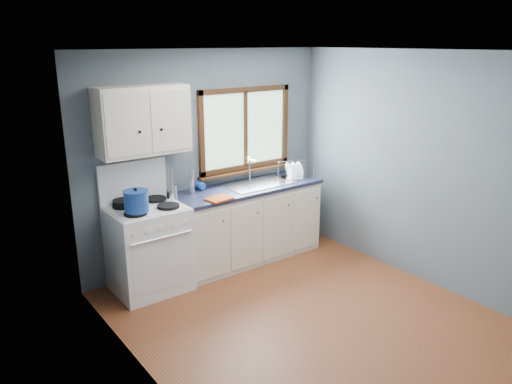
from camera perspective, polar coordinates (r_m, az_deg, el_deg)
floor at (r=5.03m, az=5.84°, el=-14.19°), size 3.20×3.60×0.02m
ceiling at (r=4.31m, az=6.87°, el=15.85°), size 3.20×3.60×0.02m
wall_back at (r=5.92m, az=-5.66°, el=3.83°), size 3.20×0.02×2.50m
wall_front at (r=3.50m, az=26.98°, el=-7.41°), size 3.20×0.02×2.50m
wall_left at (r=3.67m, az=-12.59°, el=-4.81°), size 0.02×3.60×2.50m
wall_right at (r=5.70m, az=18.33°, el=2.53°), size 0.02×3.60×2.50m
gas_range at (r=5.45m, az=-12.20°, el=-6.03°), size 0.76×0.69×1.36m
base_cabinets at (r=6.09m, az=-1.01°, el=-3.96°), size 1.85×0.60×0.88m
countertop at (r=5.93m, az=-1.03°, el=0.46°), size 1.89×0.64×0.04m
sink at (r=6.05m, az=0.35°, el=0.38°), size 0.84×0.46×0.44m
window at (r=6.12m, az=-1.22°, el=6.52°), size 1.36×0.10×1.03m
upper_cabinets at (r=5.27m, az=-12.79°, el=7.97°), size 0.95×0.35×0.70m
skillet at (r=5.33m, az=-14.81°, el=-1.11°), size 0.37×0.28×0.05m
stockpot at (r=5.05m, az=-13.54°, el=-0.99°), size 0.29×0.29×0.24m
utensil_crock at (r=5.52m, az=-9.62°, el=0.01°), size 0.15×0.15×0.38m
thermos at (r=5.67m, az=-7.40°, el=1.16°), size 0.08×0.08×0.27m
soap_bottle at (r=5.75m, az=-6.09°, el=1.31°), size 0.10×0.10×0.24m
dish_towel at (r=5.44m, az=-4.21°, el=-0.78°), size 0.30×0.23×0.02m
dish_rack at (r=6.32m, az=4.49°, el=2.12°), size 0.45×0.39×0.20m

